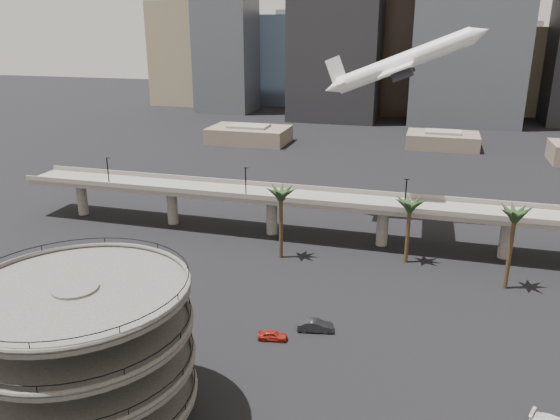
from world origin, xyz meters
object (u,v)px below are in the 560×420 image
(airborne_jet, at_px, (402,63))
(car_b, at_px, (315,326))
(parking_ramp, at_px, (83,345))
(car_a, at_px, (273,335))
(overpass, at_px, (326,204))

(airborne_jet, bearing_deg, car_b, -98.37)
(parking_ramp, bearing_deg, car_b, 53.52)
(parking_ramp, height_order, car_a, parking_ramp)
(parking_ramp, relative_size, overpass, 0.17)
(airborne_jet, relative_size, car_a, 8.03)
(overpass, relative_size, car_a, 32.74)
(airborne_jet, bearing_deg, overpass, -130.14)
(overpass, xyz_separation_m, car_b, (5.43, -34.08, -6.51))
(parking_ramp, height_order, car_b, parking_ramp)
(car_a, bearing_deg, parking_ramp, 138.40)
(parking_ramp, bearing_deg, overpass, 77.57)
(parking_ramp, height_order, airborne_jet, airborne_jet)
(parking_ramp, relative_size, car_a, 5.59)
(car_b, bearing_deg, parking_ramp, 132.19)
(overpass, height_order, car_a, overpass)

